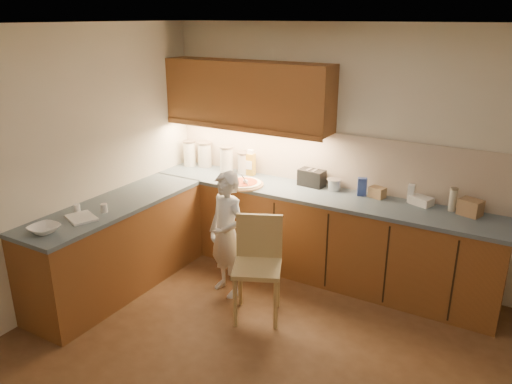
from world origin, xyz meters
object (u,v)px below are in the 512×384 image
pizza_on_board (243,184)px  child (227,234)px  wooden_chair (258,259)px  oil_jug (250,164)px  toaster (312,178)px

pizza_on_board → child: 0.73m
wooden_chair → oil_jug: size_ratio=3.18×
child → oil_jug: size_ratio=4.27×
pizza_on_board → toaster: 0.74m
wooden_chair → oil_jug: bearing=99.1°
pizza_on_board → oil_jug: bearing=108.5°
child → pizza_on_board: bearing=126.4°
child → wooden_chair: size_ratio=1.34×
pizza_on_board → wooden_chair: (0.65, -0.80, -0.39)m
pizza_on_board → child: child is taller
child → oil_jug: (-0.32, 1.00, 0.42)m
oil_jug → child: bearing=-72.0°
wooden_chair → toaster: (-0.01, 1.16, 0.46)m
oil_jug → toaster: size_ratio=1.04×
oil_jug → toaster: oil_jug is taller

